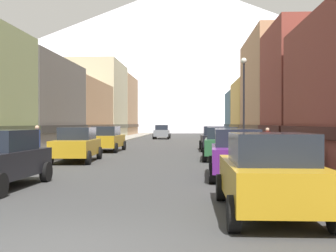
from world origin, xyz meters
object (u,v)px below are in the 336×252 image
(car_driving_0, at_px, (162,132))
(pedestrian_1, at_px, (267,144))
(pedestrian_0, at_px, (37,142))
(streetlamp_right, at_px, (244,91))
(car_right_2, at_px, (222,143))
(trash_bin_right, at_px, (308,160))
(car_right_3, at_px, (214,138))
(potted_plant_2, at_px, (313,158))
(car_left_2, at_px, (107,139))
(car_right_0, at_px, (269,173))
(car_right_1, at_px, (237,153))
(car_left_1, at_px, (77,144))

(car_driving_0, bearing_deg, pedestrian_1, -76.21)
(pedestrian_0, distance_m, streetlamp_right, 12.55)
(car_right_2, xyz_separation_m, trash_bin_right, (2.55, -7.90, -0.26))
(car_right_3, height_order, potted_plant_2, car_right_3)
(car_left_2, relative_size, car_driving_0, 1.01)
(car_right_0, height_order, car_right_1, same)
(car_driving_0, distance_m, potted_plant_2, 39.15)
(car_right_2, distance_m, potted_plant_2, 7.01)
(car_right_3, bearing_deg, car_left_2, -169.94)
(car_right_3, distance_m, pedestrian_1, 8.31)
(trash_bin_right, distance_m, potted_plant_2, 1.79)
(trash_bin_right, relative_size, pedestrian_0, 0.57)
(car_right_2, relative_size, potted_plant_2, 4.85)
(car_right_3, bearing_deg, pedestrian_1, -72.86)
(car_right_0, height_order, trash_bin_right, car_right_0)
(car_right_1, bearing_deg, car_driving_0, 97.72)
(car_right_1, height_order, car_right_3, same)
(car_right_0, bearing_deg, car_right_1, 89.98)
(car_right_1, relative_size, pedestrian_1, 2.80)
(car_right_1, xyz_separation_m, car_right_2, (0.00, 7.92, 0.00))
(car_left_2, height_order, car_driving_0, same)
(car_driving_0, height_order, pedestrian_0, pedestrian_0)
(car_right_2, relative_size, car_driving_0, 1.02)
(pedestrian_1, xyz_separation_m, streetlamp_right, (-0.90, 3.12, 3.10))
(pedestrian_1, bearing_deg, car_left_2, 146.74)
(pedestrian_1, relative_size, streetlamp_right, 0.27)
(pedestrian_1, bearing_deg, car_right_3, 107.14)
(trash_bin_right, bearing_deg, pedestrian_1, 90.73)
(car_left_2, bearing_deg, car_right_0, -70.14)
(streetlamp_right, bearing_deg, car_driving_0, 103.53)
(car_right_1, height_order, car_right_2, same)
(car_right_0, xyz_separation_m, trash_bin_right, (2.55, 6.59, -0.26))
(trash_bin_right, bearing_deg, car_right_2, 107.88)
(car_left_2, xyz_separation_m, trash_bin_right, (10.15, -14.46, -0.26))
(car_left_1, distance_m, car_right_0, 14.92)
(car_right_1, bearing_deg, trash_bin_right, 0.53)
(car_left_2, xyz_separation_m, car_right_1, (7.60, -14.48, 0.00))
(car_left_1, distance_m, car_right_1, 9.86)
(car_right_1, height_order, trash_bin_right, car_right_1)
(pedestrian_0, xyz_separation_m, streetlamp_right, (11.60, 3.69, 3.04))
(car_right_0, relative_size, car_driving_0, 1.00)
(streetlamp_right, bearing_deg, car_left_2, 159.20)
(car_right_1, distance_m, car_right_3, 15.83)
(car_right_2, height_order, car_driving_0, same)
(pedestrian_1, bearing_deg, car_right_2, 179.23)
(car_right_2, height_order, pedestrian_1, car_right_2)
(car_left_1, xyz_separation_m, trash_bin_right, (10.15, -6.25, -0.26))
(car_left_2, height_order, pedestrian_1, car_left_2)
(car_left_2, distance_m, car_right_0, 22.38)
(car_driving_0, xyz_separation_m, pedestrian_0, (-4.65, -32.57, 0.05))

